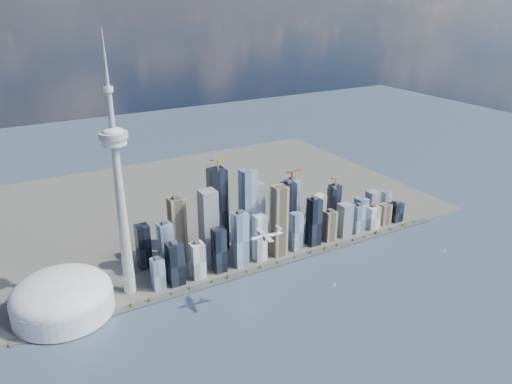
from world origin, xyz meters
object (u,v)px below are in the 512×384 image
dome_stadium (62,297)px  needle_tower (120,192)px  airplane (266,236)px  sailboat_east (445,250)px  sailboat_west (335,284)px

dome_stadium → needle_tower: bearing=4.1°
airplane → sailboat_east: bearing=3.2°
needle_tower → airplane: (228.07, -195.76, -68.96)m
needle_tower → airplane: size_ratio=7.44×
needle_tower → sailboat_west: size_ratio=56.10×
needle_tower → sailboat_east: size_ratio=56.76×
needle_tower → dome_stadium: size_ratio=2.75×
needle_tower → sailboat_west: 508.55m
needle_tower → sailboat_west: needle_tower is taller
needle_tower → dome_stadium: 241.40m
dome_stadium → sailboat_west: 578.76m
dome_stadium → sailboat_west: size_ratio=20.38×
airplane → dome_stadium: bearing=158.4°
needle_tower → airplane: 308.37m
needle_tower → dome_stadium: bearing=-175.9°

